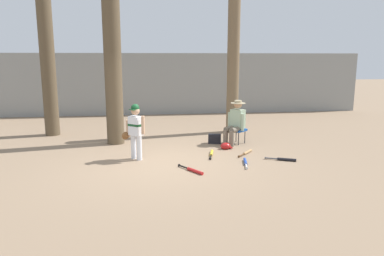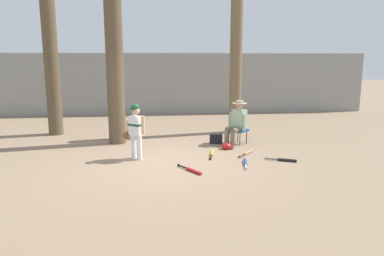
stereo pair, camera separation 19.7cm
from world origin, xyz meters
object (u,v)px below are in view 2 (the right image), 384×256
Objects in this scene: seated_spectator at (237,121)px; bat_red_barrel at (192,170)px; bat_yellow_trainer at (212,154)px; handbag_beside_stool at (216,139)px; tree_far_left at (49,27)px; bat_black_composite at (285,160)px; bat_blue_youth at (245,163)px; batting_helmet_red at (227,146)px; tree_near_player at (115,69)px; tree_behind_spectator at (236,51)px; young_ballplayer at (135,128)px; folding_stool at (239,131)px; bat_wood_tan at (247,153)px.

seated_spectator is 2.84m from bat_red_barrel.
bat_red_barrel is (-0.63, -1.28, 0.00)m from bat_yellow_trainer.
tree_far_left is at bearing 159.19° from handbag_beside_stool.
bat_black_composite is 0.90× the size of bat_yellow_trainer.
batting_helmet_red reaches higher than bat_blue_youth.
tree_near_player is 3.79m from tree_behind_spectator.
tree_behind_spectator is at bearing 65.67° from bat_red_barrel.
handbag_beside_stool is at bearing 32.10° from young_ballplayer.
tree_behind_spectator is at bearing 79.24° from seated_spectator.
bat_blue_youth is at bearing -97.35° from seated_spectator.
seated_spectator reaches higher than bat_yellow_trainer.
folding_stool is 1.50m from bat_yellow_trainer.
bat_blue_youth is at bearing 19.28° from bat_red_barrel.
young_ballplayer reaches higher than handbag_beside_stool.
bat_red_barrel is 2.12m from batting_helmet_red.
bat_wood_tan and bat_red_barrel have the same top height.
bat_blue_youth is (-0.24, -1.90, -0.61)m from seated_spectator.
bat_black_composite is 2.26m from bat_red_barrel.
bat_wood_tan is (-0.29, -2.72, -2.51)m from tree_behind_spectator.
folding_stool is at bearing -19.21° from tree_far_left.
tree_far_left reaches higher than bat_yellow_trainer.
folding_stool is 1.99m from bat_black_composite.
handbag_beside_stool is (2.72, -0.40, -1.92)m from tree_near_player.
folding_stool is at bearing 87.20° from bat_wood_tan.
folding_stool is at bearing 51.83° from batting_helmet_red.
tree_near_player is 6.60× the size of bat_blue_youth.
tree_behind_spectator reaches higher than tree_near_player.
tree_near_player is 3.77m from folding_stool.
handbag_beside_stool reaches higher than batting_helmet_red.
handbag_beside_stool is at bearing 98.53° from bat_blue_youth.
bat_wood_tan is 1.91× the size of batting_helmet_red.
seated_spectator is at bearing -140.64° from folding_stool.
bat_blue_youth is (-0.95, -0.11, 0.00)m from bat_black_composite.
bat_red_barrel is at bearing -43.20° from young_ballplayer.
tree_behind_spectator reaches higher than bat_yellow_trainer.
bat_black_composite is at bearing -46.40° from bat_wood_tan.
seated_spectator is at bearing -9.21° from tree_near_player.
bat_red_barrel is at bearing -116.12° from bat_yellow_trainer.
young_ballplayer is at bearing -163.45° from batting_helmet_red.
handbag_beside_stool is 0.68m from batting_helmet_red.
tree_near_player is at bearing 121.81° from bat_red_barrel.
bat_wood_tan is (0.88, -0.01, 0.00)m from bat_yellow_trainer.
tree_far_left reaches higher than batting_helmet_red.
bat_red_barrel is at bearing -123.14° from folding_stool.
young_ballplayer is 2.95m from seated_spectator.
handbag_beside_stool is 0.47× the size of bat_blue_youth.
bat_red_barrel is at bearing -110.86° from handbag_beside_stool.
tree_far_left is 10.18× the size of bat_red_barrel.
young_ballplayer reaches higher than bat_blue_youth.
bat_wood_tan is (-0.69, 0.72, 0.00)m from bat_black_composite.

